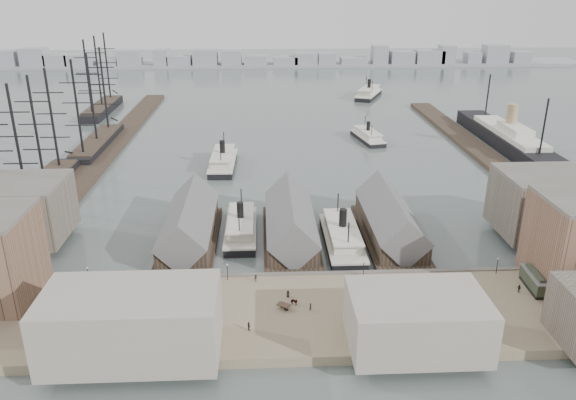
{
  "coord_description": "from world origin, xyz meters",
  "views": [
    {
      "loc": [
        -6.83,
        -115.63,
        63.42
      ],
      "look_at": [
        0.0,
        30.0,
        6.0
      ],
      "focal_mm": 35.0,
      "sensor_mm": 36.0,
      "label": 1
    }
  ],
  "objects_px": {
    "tram": "(534,281)",
    "ferry_docked_west": "(241,227)",
    "ocean_steamer": "(509,139)",
    "horse_cart_left": "(139,297)",
    "horse_cart_center": "(290,303)",
    "horse_cart_right": "(418,300)"
  },
  "relations": [
    {
      "from": "horse_cart_center",
      "to": "horse_cart_right",
      "type": "relative_size",
      "value": 0.96
    },
    {
      "from": "ocean_steamer",
      "to": "horse_cart_center",
      "type": "relative_size",
      "value": 19.5
    },
    {
      "from": "ferry_docked_west",
      "to": "horse_cart_left",
      "type": "distance_m",
      "value": 40.53
    },
    {
      "from": "ocean_steamer",
      "to": "horse_cart_left",
      "type": "xyz_separation_m",
      "value": [
        -124.69,
        -113.08,
        -1.0
      ]
    },
    {
      "from": "ocean_steamer",
      "to": "horse_cart_center",
      "type": "height_order",
      "value": "ocean_steamer"
    },
    {
      "from": "horse_cart_right",
      "to": "tram",
      "type": "bearing_deg",
      "value": -68.32
    },
    {
      "from": "horse_cart_right",
      "to": "horse_cart_center",
      "type": "bearing_deg",
      "value": 101.94
    },
    {
      "from": "tram",
      "to": "ferry_docked_west",
      "type": "bearing_deg",
      "value": 154.64
    },
    {
      "from": "horse_cart_center",
      "to": "horse_cart_right",
      "type": "xyz_separation_m",
      "value": [
        26.13,
        0.09,
        0.01
      ]
    },
    {
      "from": "ferry_docked_west",
      "to": "horse_cart_left",
      "type": "relative_size",
      "value": 5.79
    },
    {
      "from": "horse_cart_center",
      "to": "horse_cart_right",
      "type": "distance_m",
      "value": 26.13
    },
    {
      "from": "ferry_docked_west",
      "to": "horse_cart_right",
      "type": "xyz_separation_m",
      "value": [
        37.31,
        -39.12,
        0.5
      ]
    },
    {
      "from": "horse_cart_center",
      "to": "ocean_steamer",
      "type": "bearing_deg",
      "value": -4.01
    },
    {
      "from": "ocean_steamer",
      "to": "horse_cart_left",
      "type": "relative_size",
      "value": 18.93
    },
    {
      "from": "horse_cart_left",
      "to": "horse_cart_center",
      "type": "xyz_separation_m",
      "value": [
        30.87,
        -3.79,
        -0.06
      ]
    },
    {
      "from": "ferry_docked_west",
      "to": "horse_cart_left",
      "type": "xyz_separation_m",
      "value": [
        -19.69,
        -35.42,
        0.55
      ]
    },
    {
      "from": "ocean_steamer",
      "to": "tram",
      "type": "bearing_deg",
      "value": -110.44
    },
    {
      "from": "tram",
      "to": "horse_cart_center",
      "type": "xyz_separation_m",
      "value": [
        -51.98,
        -4.62,
        -1.05
      ]
    },
    {
      "from": "horse_cart_right",
      "to": "ferry_docked_west",
      "type": "bearing_deg",
      "value": 55.38
    },
    {
      "from": "horse_cart_right",
      "to": "ocean_steamer",
      "type": "bearing_deg",
      "value": -18.36
    },
    {
      "from": "ferry_docked_west",
      "to": "horse_cart_right",
      "type": "height_order",
      "value": "ferry_docked_west"
    },
    {
      "from": "horse_cart_center",
      "to": "horse_cart_right",
      "type": "height_order",
      "value": "horse_cart_right"
    }
  ]
}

